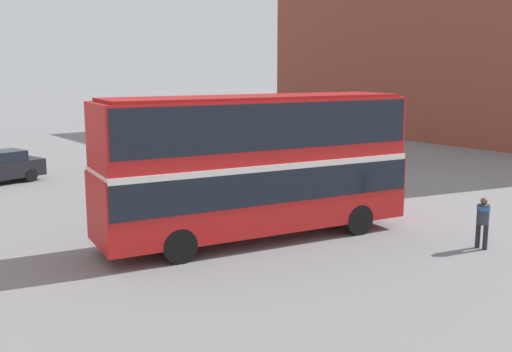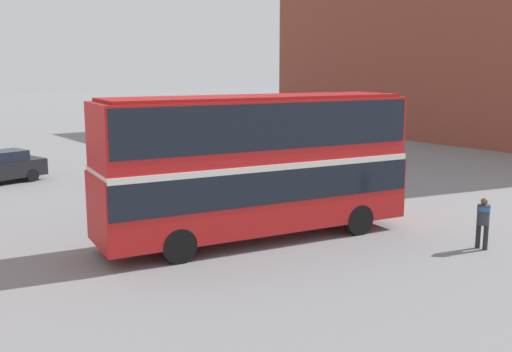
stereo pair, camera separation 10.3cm
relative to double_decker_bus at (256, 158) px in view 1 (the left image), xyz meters
The scene contains 5 objects.
ground_plane 3.28m from the double_decker_bus, 14.25° to the left, with size 240.00×240.00×0.00m, color slate.
building_row_right 34.65m from the double_decker_bus, 24.97° to the left, with size 10.36×34.21×18.40m.
double_decker_bus is the anchor object (origin of this frame).
pedestrian_foreground 7.45m from the double_decker_bus, 45.05° to the right, with size 0.45×0.45×1.66m.
parked_car_kerb_far 17.67m from the double_decker_bus, 35.89° to the left, with size 4.70×2.35×1.66m.
Camera 1 is at (-13.30, -16.03, 5.70)m, focal length 42.00 mm.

